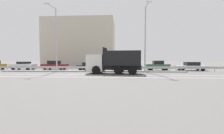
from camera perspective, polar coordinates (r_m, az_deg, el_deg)
The scene contains 16 objects.
ground_plane at distance 20.20m, azimuth -8.90°, elevation -2.32°, with size 320.00×320.00×0.00m, color #605E5B.
lane_strip_0 at distance 17.43m, azimuth 0.62°, elevation -3.09°, with size 49.29×0.16×0.01m, color silver.
lane_strip_1 at distance 15.19m, azimuth 0.20°, elevation -3.96°, with size 49.29×0.16×0.01m, color silver.
median_island at distance 22.34m, azimuth -7.69°, elevation -1.60°, with size 27.11×1.10×0.18m, color gray.
median_guardrail at distance 23.16m, azimuth -7.28°, elevation -0.25°, with size 49.29×0.09×0.78m.
dump_truck at distance 19.30m, azimuth -1.74°, elevation 1.20°, with size 7.07×3.24×3.32m.
median_road_sign at distance 22.18m, azimuth -6.29°, elevation 1.84°, with size 0.85×0.16×2.62m.
street_lamp_1 at distance 24.12m, azimuth -20.71°, elevation 10.90°, with size 0.71×2.61×9.46m.
street_lamp_2 at distance 22.13m, azimuth 12.65°, elevation 11.58°, with size 0.71×2.50×9.35m.
parked_car_1 at distance 30.62m, azimuth -30.69°, elevation 0.46°, with size 4.23×1.83×1.46m.
parked_car_2 at distance 28.33m, azimuth -20.96°, elevation 0.60°, with size 4.34×1.90×1.62m.
parked_car_3 at distance 26.21m, azimuth -8.81°, elevation 0.33°, with size 4.07×2.18×1.33m.
parked_car_4 at distance 25.75m, azimuth 4.27°, elevation 0.51°, with size 4.02×2.05×1.55m.
parked_car_5 at distance 26.19m, azimuth 16.90°, elevation 0.51°, with size 3.88×1.82×1.63m.
parked_car_6 at distance 27.92m, azimuth 27.86°, elevation 0.26°, with size 4.93×2.04×1.43m.
background_building_0 at distance 46.37m, azimuth -11.51°, elevation 8.68°, with size 19.41×12.01×13.19m, color beige.
Camera 1 is at (4.32, -19.65, 1.78)m, focal length 24.00 mm.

